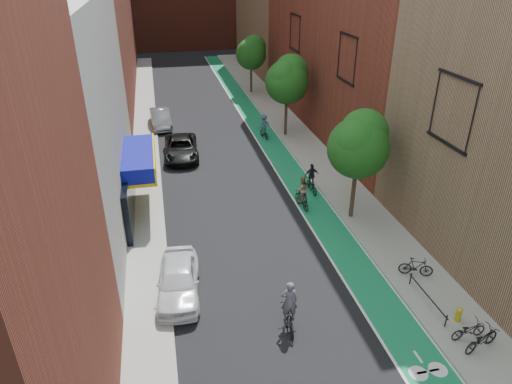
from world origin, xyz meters
TOP-DOWN VIEW (x-y plane):
  - ground at (0.00, 0.00)m, footprint 160.00×160.00m
  - bike_lane at (4.00, 26.00)m, footprint 2.00×68.00m
  - sidewalk_left at (-6.00, 26.00)m, footprint 2.00×68.00m
  - sidewalk_right at (6.50, 26.00)m, footprint 3.00×68.00m
  - building_left_white at (-11.00, 14.00)m, footprint 8.00×20.00m
  - tree_near at (5.65, 10.02)m, footprint 3.40×3.36m
  - tree_mid at (5.65, 24.02)m, footprint 3.55×3.53m
  - tree_far at (5.65, 38.02)m, footprint 3.30×3.25m
  - parked_car_white at (-4.60, 5.38)m, footprint 2.24×4.67m
  - parked_car_black at (-3.33, 21.31)m, footprint 2.71×5.45m
  - parked_car_silver at (-4.60, 28.69)m, footprint 1.91×4.79m
  - cyclist_lead at (-0.36, 2.33)m, footprint 0.80×1.85m
  - cyclist_lane_near at (3.20, 11.90)m, footprint 0.89×1.85m
  - cyclist_lane_mid at (4.44, 13.70)m, footprint 0.94×1.72m
  - cyclist_lane_far at (3.73, 24.01)m, footprint 1.18×1.55m
  - parked_bike_near at (6.43, -0.52)m, footprint 1.85×1.08m
  - parked_bike_mid at (6.36, 4.15)m, footprint 1.62×1.05m
  - parked_bike_far at (6.30, 0.08)m, footprint 1.54×0.61m
  - fire_hydrant at (6.49, 0.99)m, footprint 0.24×0.24m

SIDE VIEW (x-z plane):
  - ground at x=0.00m, z-range 0.00..0.00m
  - bike_lane at x=4.00m, z-range 0.00..0.01m
  - sidewalk_left at x=-6.00m, z-range 0.00..0.15m
  - sidewalk_right at x=6.50m, z-range 0.00..0.15m
  - fire_hydrant at x=6.49m, z-range 0.17..0.87m
  - parked_bike_far at x=6.30m, z-range 0.15..0.94m
  - parked_bike_near at x=6.43m, z-range 0.15..1.07m
  - parked_bike_mid at x=6.36m, z-range 0.15..1.10m
  - cyclist_lane_mid at x=4.44m, z-range -0.25..1.68m
  - parked_car_black at x=-3.33m, z-range 0.00..1.48m
  - cyclist_lead at x=-0.36m, z-range -0.35..1.87m
  - parked_car_white at x=-4.60m, z-range 0.00..1.54m
  - parked_car_silver at x=-4.60m, z-range 0.00..1.55m
  - cyclist_lane_near at x=3.20m, z-range -0.17..1.86m
  - cyclist_lane_far at x=3.73m, z-range -0.07..1.93m
  - tree_far at x=5.65m, z-range 1.40..7.60m
  - tree_near at x=5.65m, z-range 1.45..7.87m
  - tree_mid at x=5.65m, z-range 1.52..8.26m
  - building_left_white at x=-11.00m, z-range 0.00..12.00m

